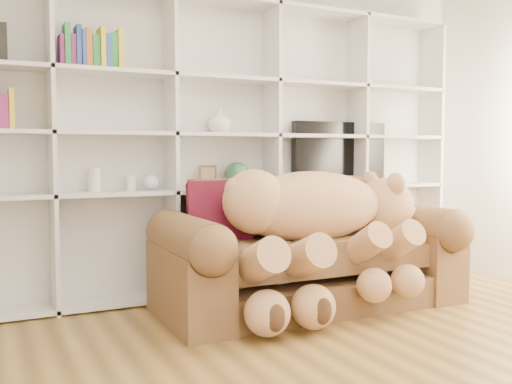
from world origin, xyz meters
TOP-DOWN VIEW (x-y plane):
  - wall_back at (0.00, 2.50)m, footprint 5.00×0.02m
  - bookshelf at (-0.24, 2.36)m, footprint 4.43×0.35m
  - sofa at (0.43, 1.66)m, footprint 2.27×0.98m
  - teddy_bear at (0.39, 1.47)m, footprint 1.74×0.94m
  - throw_pillow at (-0.23, 1.82)m, footprint 0.50×0.35m
  - tv at (1.17, 2.35)m, footprint 0.96×0.18m
  - picture_frame at (-0.14, 2.30)m, footprint 0.14×0.07m
  - green_vase at (0.13, 2.30)m, footprint 0.21×0.21m
  - figurine_tall at (-1.03, 2.30)m, footprint 0.11×0.11m
  - figurine_short at (-0.76, 2.30)m, footprint 0.07×0.07m
  - snow_globe at (-0.60, 2.30)m, footprint 0.12×0.12m
  - shelf_vase at (-0.03, 2.30)m, footprint 0.23×0.23m

SIDE VIEW (x-z plane):
  - sofa at x=0.43m, z-range -0.12..0.84m
  - teddy_bear at x=0.39m, z-range 0.16..1.17m
  - throw_pillow at x=-0.23m, z-range 0.48..0.96m
  - figurine_short at x=-0.76m, z-range 0.86..0.98m
  - snow_globe at x=-0.60m, z-range 0.87..0.99m
  - figurine_tall at x=-1.03m, z-range 0.86..1.04m
  - picture_frame at x=-0.14m, z-range 0.87..1.05m
  - green_vase at x=0.13m, z-range 0.86..1.08m
  - tv at x=1.17m, z-range 0.86..1.43m
  - bookshelf at x=-0.24m, z-range 0.11..2.51m
  - wall_back at x=0.00m, z-range 0.00..2.70m
  - shelf_vase at x=-0.03m, z-range 1.31..1.51m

